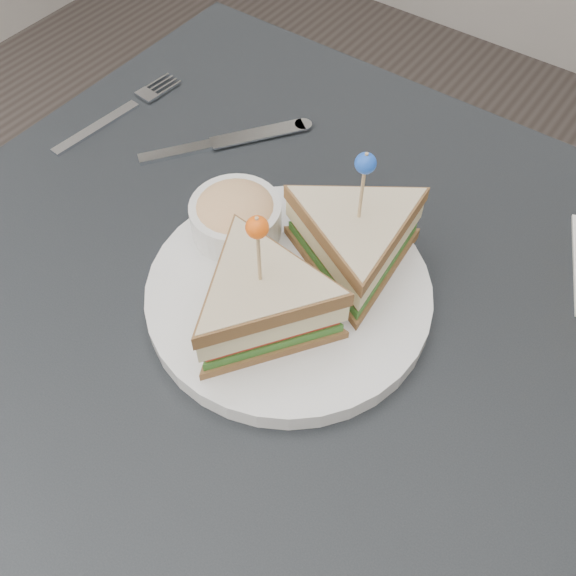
# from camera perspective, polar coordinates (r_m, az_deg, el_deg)

# --- Properties ---
(ground_plane) EXTENTS (3.50, 3.50, 0.00)m
(ground_plane) POSITION_cam_1_polar(r_m,az_deg,el_deg) (1.29, -0.67, -22.01)
(ground_plane) COLOR #3F3833
(table) EXTENTS (0.80, 0.80, 0.75)m
(table) POSITION_cam_1_polar(r_m,az_deg,el_deg) (0.66, -1.22, -6.76)
(table) COLOR black
(table) RESTS_ON ground
(plate_meal) EXTENTS (0.35, 0.35, 0.16)m
(plate_meal) POSITION_cam_1_polar(r_m,az_deg,el_deg) (0.58, 0.83, 1.62)
(plate_meal) COLOR white
(plate_meal) RESTS_ON table
(cutlery_fork) EXTENTS (0.04, 0.19, 0.01)m
(cutlery_fork) POSITION_cam_1_polar(r_m,az_deg,el_deg) (0.83, -14.38, 15.09)
(cutlery_fork) COLOR silver
(cutlery_fork) RESTS_ON table
(cutlery_knife) EXTENTS (0.14, 0.18, 0.01)m
(cutlery_knife) POSITION_cam_1_polar(r_m,az_deg,el_deg) (0.76, -6.14, 12.72)
(cutlery_knife) COLOR silver
(cutlery_knife) RESTS_ON table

